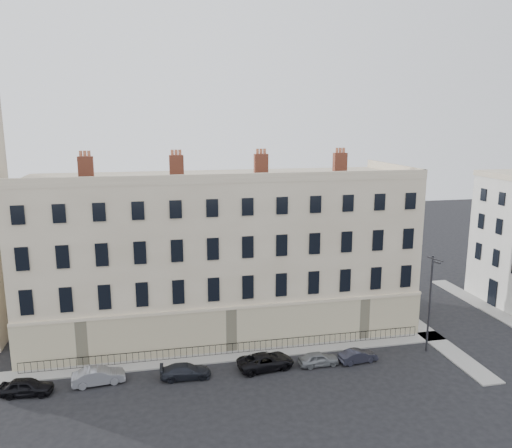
% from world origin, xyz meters
% --- Properties ---
extents(ground, '(160.00, 160.00, 0.00)m').
position_xyz_m(ground, '(0.00, 0.00, 0.00)').
color(ground, black).
rests_on(ground, ground).
extents(terrace, '(36.22, 12.22, 17.00)m').
position_xyz_m(terrace, '(-5.97, 11.97, 7.50)').
color(terrace, '#BDAA8C').
rests_on(terrace, ground).
extents(pavement_terrace, '(48.00, 2.00, 0.12)m').
position_xyz_m(pavement_terrace, '(-10.00, 5.00, 0.06)').
color(pavement_terrace, gray).
rests_on(pavement_terrace, ground).
extents(pavement_east_return, '(2.00, 24.00, 0.12)m').
position_xyz_m(pavement_east_return, '(13.00, 8.00, 0.06)').
color(pavement_east_return, gray).
rests_on(pavement_east_return, ground).
extents(pavement_adjacent, '(2.00, 20.00, 0.12)m').
position_xyz_m(pavement_adjacent, '(23.00, 10.00, 0.06)').
color(pavement_adjacent, gray).
rests_on(pavement_adjacent, ground).
extents(railings, '(35.00, 0.04, 0.96)m').
position_xyz_m(railings, '(-6.00, 5.40, 0.55)').
color(railings, black).
rests_on(railings, ground).
extents(car_a, '(3.96, 1.93, 1.30)m').
position_xyz_m(car_a, '(-22.11, 2.11, 0.65)').
color(car_a, black).
rests_on(car_a, ground).
extents(car_b, '(4.11, 1.81, 1.31)m').
position_xyz_m(car_b, '(-17.00, 2.65, 0.66)').
color(car_b, slate).
rests_on(car_b, ground).
extents(car_c, '(4.08, 1.78, 1.17)m').
position_xyz_m(car_c, '(-10.32, 2.14, 0.58)').
color(car_c, black).
rests_on(car_c, ground).
extents(car_d, '(4.93, 2.77, 1.30)m').
position_xyz_m(car_d, '(-3.73, 2.33, 0.65)').
color(car_d, black).
rests_on(car_d, ground).
extents(car_e, '(3.44, 1.48, 1.16)m').
position_xyz_m(car_e, '(0.73, 1.94, 0.58)').
color(car_e, slate).
rests_on(car_e, ground).
extents(car_f, '(3.47, 1.59, 1.10)m').
position_xyz_m(car_f, '(4.17, 1.80, 0.55)').
color(car_f, '#21222C').
rests_on(car_f, ground).
extents(streetlamp, '(0.74, 1.84, 8.78)m').
position_xyz_m(streetlamp, '(10.96, 2.39, 4.87)').
color(streetlamp, '#2E2D32').
rests_on(streetlamp, ground).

